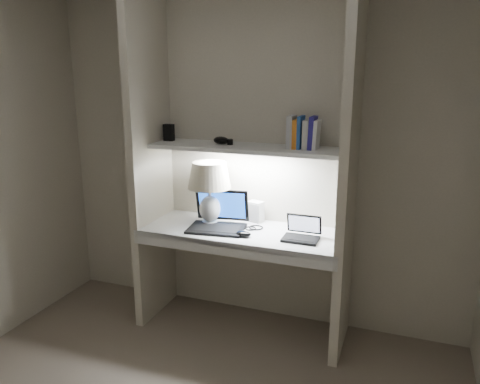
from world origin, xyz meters
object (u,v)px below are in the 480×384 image
at_px(speaker, 256,212).
at_px(table_lamp, 209,183).
at_px(laptop_main, 219,219).
at_px(laptop_netbook, 302,233).
at_px(book_row, 303,133).

bearing_deg(speaker, table_lamp, -134.02).
relative_size(laptop_main, laptop_netbook, 1.83).
height_order(laptop_main, laptop_netbook, laptop_main).
xyz_separation_m(laptop_main, book_row, (0.58, 0.13, 0.64)).
bearing_deg(book_row, laptop_main, -167.57).
distance_m(table_lamp, speaker, 0.42).
height_order(laptop_main, speaker, laptop_main).
height_order(laptop_netbook, book_row, book_row).
bearing_deg(book_row, laptop_netbook, -72.64).
bearing_deg(laptop_netbook, table_lamp, 173.40).
height_order(laptop_main, book_row, book_row).
relative_size(laptop_netbook, book_row, 1.08).
relative_size(laptop_main, speaker, 2.77).
distance_m(laptop_netbook, speaker, 0.48).
relative_size(table_lamp, laptop_main, 1.07).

